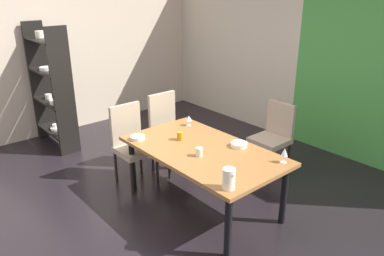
# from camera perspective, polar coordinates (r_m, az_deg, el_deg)

# --- Properties ---
(ground_plane) EXTENTS (5.87, 5.79, 0.02)m
(ground_plane) POSITION_cam_1_polar(r_m,az_deg,el_deg) (4.62, -5.81, -10.59)
(ground_plane) COLOR black
(back_panel_interior) EXTENTS (2.90, 0.10, 2.62)m
(back_panel_interior) POSITION_cam_1_polar(r_m,az_deg,el_deg) (7.01, 6.05, 12.10)
(back_panel_interior) COLOR beige
(back_panel_interior) RESTS_ON ground_plane
(left_interior_panel) EXTENTS (0.10, 5.79, 2.62)m
(left_interior_panel) POSITION_cam_1_polar(r_m,az_deg,el_deg) (6.61, -21.11, 10.26)
(left_interior_panel) COLOR beige
(left_interior_panel) RESTS_ON ground_plane
(dining_table) EXTENTS (1.82, 1.04, 0.72)m
(dining_table) POSITION_cam_1_polar(r_m,az_deg,el_deg) (4.15, 1.68, -4.12)
(dining_table) COLOR #946031
(dining_table) RESTS_ON ground_plane
(chair_head_far) EXTENTS (0.44, 0.45, 0.95)m
(chair_head_far) POSITION_cam_1_polar(r_m,az_deg,el_deg) (5.11, 12.35, -0.87)
(chair_head_far) COLOR tan
(chair_head_far) RESTS_ON ground_plane
(chair_left_near) EXTENTS (0.45, 0.44, 1.01)m
(chair_left_near) POSITION_cam_1_polar(r_m,az_deg,el_deg) (4.78, -9.22, -1.95)
(chair_left_near) COLOR tan
(chair_left_near) RESTS_ON ground_plane
(chair_left_far) EXTENTS (0.45, 0.44, 1.05)m
(chair_left_far) POSITION_cam_1_polar(r_m,az_deg,el_deg) (5.07, -3.77, -0.15)
(chair_left_far) COLOR tan
(chair_left_far) RESTS_ON ground_plane
(display_shelf) EXTENTS (0.96, 0.31, 1.88)m
(display_shelf) POSITION_cam_1_polar(r_m,az_deg,el_deg) (6.08, -20.67, 5.90)
(display_shelf) COLOR black
(display_shelf) RESTS_ON ground_plane
(wine_glass_near_shelf) EXTENTS (0.07, 0.07, 0.16)m
(wine_glass_near_shelf) POSITION_cam_1_polar(r_m,az_deg,el_deg) (3.88, 13.92, -3.65)
(wine_glass_near_shelf) COLOR silver
(wine_glass_near_shelf) RESTS_ON dining_table
(wine_glass_rear) EXTENTS (0.08, 0.08, 0.13)m
(wine_glass_rear) POSITION_cam_1_polar(r_m,az_deg,el_deg) (4.74, -0.49, 1.47)
(wine_glass_rear) COLOR silver
(wine_glass_rear) RESTS_ON dining_table
(serving_bowl_east) EXTENTS (0.19, 0.19, 0.05)m
(serving_bowl_east) POSITION_cam_1_polar(r_m,az_deg,el_deg) (4.20, 7.17, -2.51)
(serving_bowl_east) COLOR white
(serving_bowl_east) RESTS_ON dining_table
(serving_bowl_near_window) EXTENTS (0.17, 0.17, 0.04)m
(serving_bowl_near_window) POSITION_cam_1_polar(r_m,az_deg,el_deg) (4.40, -8.29, -1.46)
(serving_bowl_near_window) COLOR beige
(serving_bowl_near_window) RESTS_ON dining_table
(cup_right) EXTENTS (0.08, 0.08, 0.10)m
(cup_right) POSITION_cam_1_polar(r_m,az_deg,el_deg) (4.33, -1.83, -1.21)
(cup_right) COLOR #BC8118
(cup_right) RESTS_ON dining_table
(cup_north) EXTENTS (0.08, 0.08, 0.09)m
(cup_north) POSITION_cam_1_polar(r_m,az_deg,el_deg) (3.93, 1.10, -3.67)
(cup_north) COLOR beige
(cup_north) RESTS_ON dining_table
(pitcher_south) EXTENTS (0.13, 0.12, 0.20)m
(pitcher_south) POSITION_cam_1_polar(r_m,az_deg,el_deg) (3.33, 5.63, -7.68)
(pitcher_south) COLOR #F4EECA
(pitcher_south) RESTS_ON dining_table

